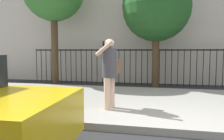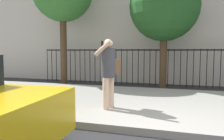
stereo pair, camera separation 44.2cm
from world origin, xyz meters
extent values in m
plane|color=#28282B|center=(0.00, 0.00, 0.00)|extent=(60.00, 60.00, 0.00)
cube|color=#9E9B93|center=(0.00, 2.20, 0.07)|extent=(28.00, 4.40, 0.15)
cube|color=black|center=(0.00, 5.90, 1.55)|extent=(12.00, 0.04, 0.06)
cylinder|color=black|center=(-6.00, 5.90, 0.80)|extent=(0.03, 0.03, 1.60)
cylinder|color=black|center=(-5.74, 5.90, 0.80)|extent=(0.03, 0.03, 1.60)
cylinder|color=black|center=(-5.49, 5.90, 0.80)|extent=(0.03, 0.03, 1.60)
cylinder|color=black|center=(-5.23, 5.90, 0.80)|extent=(0.03, 0.03, 1.60)
cylinder|color=black|center=(-4.98, 5.90, 0.80)|extent=(0.03, 0.03, 1.60)
cylinder|color=black|center=(-4.72, 5.90, 0.80)|extent=(0.03, 0.03, 1.60)
cylinder|color=black|center=(-4.47, 5.90, 0.80)|extent=(0.03, 0.03, 1.60)
cylinder|color=black|center=(-4.21, 5.90, 0.80)|extent=(0.03, 0.03, 1.60)
cylinder|color=black|center=(-3.96, 5.90, 0.80)|extent=(0.03, 0.03, 1.60)
cylinder|color=black|center=(-3.70, 5.90, 0.80)|extent=(0.03, 0.03, 1.60)
cylinder|color=black|center=(-3.45, 5.90, 0.80)|extent=(0.03, 0.03, 1.60)
cylinder|color=black|center=(-3.19, 5.90, 0.80)|extent=(0.03, 0.03, 1.60)
cylinder|color=black|center=(-2.94, 5.90, 0.80)|extent=(0.03, 0.03, 1.60)
cylinder|color=black|center=(-2.68, 5.90, 0.80)|extent=(0.03, 0.03, 1.60)
cylinder|color=black|center=(-2.43, 5.90, 0.80)|extent=(0.03, 0.03, 1.60)
cylinder|color=black|center=(-2.17, 5.90, 0.80)|extent=(0.03, 0.03, 1.60)
cylinder|color=black|center=(-1.91, 5.90, 0.80)|extent=(0.03, 0.03, 1.60)
cylinder|color=black|center=(-1.66, 5.90, 0.80)|extent=(0.03, 0.03, 1.60)
cylinder|color=black|center=(-1.40, 5.90, 0.80)|extent=(0.03, 0.03, 1.60)
cylinder|color=black|center=(-1.15, 5.90, 0.80)|extent=(0.03, 0.03, 1.60)
cylinder|color=black|center=(-0.89, 5.90, 0.80)|extent=(0.03, 0.03, 1.60)
cylinder|color=black|center=(-0.64, 5.90, 0.80)|extent=(0.03, 0.03, 1.60)
cylinder|color=black|center=(-0.38, 5.90, 0.80)|extent=(0.03, 0.03, 1.60)
cylinder|color=black|center=(-0.13, 5.90, 0.80)|extent=(0.03, 0.03, 1.60)
cylinder|color=black|center=(0.13, 5.90, 0.80)|extent=(0.03, 0.03, 1.60)
cylinder|color=black|center=(0.38, 5.90, 0.80)|extent=(0.03, 0.03, 1.60)
cylinder|color=black|center=(0.64, 5.90, 0.80)|extent=(0.03, 0.03, 1.60)
cylinder|color=black|center=(0.89, 5.90, 0.80)|extent=(0.03, 0.03, 1.60)
cylinder|color=black|center=(1.15, 5.90, 0.80)|extent=(0.03, 0.03, 1.60)
cylinder|color=black|center=(1.40, 5.90, 0.80)|extent=(0.03, 0.03, 1.60)
cylinder|color=black|center=(1.66, 5.90, 0.80)|extent=(0.03, 0.03, 1.60)
cylinder|color=black|center=(1.91, 5.90, 0.80)|extent=(0.03, 0.03, 1.60)
cylinder|color=black|center=(-2.09, -0.61, 0.32)|extent=(0.65, 0.25, 0.64)
cylinder|color=beige|center=(-1.31, 1.03, 0.52)|extent=(0.15, 0.15, 0.75)
cylinder|color=beige|center=(-1.24, 1.22, 0.52)|extent=(0.15, 0.15, 0.75)
cylinder|color=#3F3F47|center=(-1.28, 1.13, 1.24)|extent=(0.43, 0.43, 0.68)
sphere|color=beige|center=(-1.28, 1.13, 1.68)|extent=(0.21, 0.21, 0.21)
cylinder|color=beige|center=(-1.34, 0.94, 1.58)|extent=(0.48, 0.24, 0.37)
cylinder|color=beige|center=(-1.21, 1.31, 1.22)|extent=(0.09, 0.09, 0.52)
cube|color=black|center=(-1.38, 1.00, 1.66)|extent=(0.03, 0.07, 0.15)
cube|color=brown|center=(-1.19, 1.37, 1.14)|extent=(0.24, 0.32, 0.34)
cylinder|color=#4C3823|center=(-4.53, 4.92, 1.68)|extent=(0.29, 0.29, 3.35)
cylinder|color=#4C3823|center=(-0.29, 5.21, 1.25)|extent=(0.28, 0.28, 2.50)
sphere|color=#235623|center=(-0.29, 5.21, 3.25)|extent=(2.72, 2.72, 2.72)
camera|label=1|loc=(-0.14, -3.93, 1.52)|focal=35.66mm
camera|label=2|loc=(0.29, -3.82, 1.52)|focal=35.66mm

